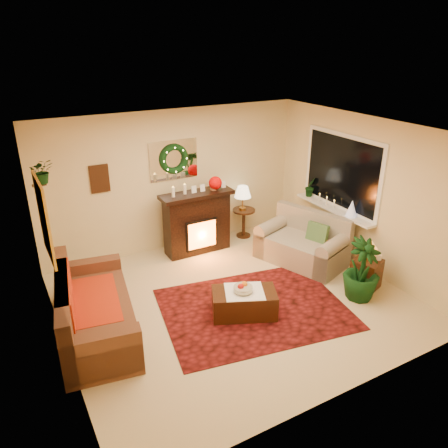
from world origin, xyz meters
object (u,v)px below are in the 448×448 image
loveseat (302,240)px  coffee_table (244,302)px  sofa (95,305)px  fireplace (197,224)px  end_table_square (366,272)px  side_table_round (244,221)px

loveseat → coffee_table: loveseat is taller
sofa → fireplace: size_ratio=1.74×
loveseat → coffee_table: (-1.75, -0.91, -0.21)m
fireplace → coffee_table: bearing=-98.0°
sofa → end_table_square: 4.18m
coffee_table → fireplace: bearing=106.3°
fireplace → end_table_square: (1.80, -2.49, -0.28)m
coffee_table → sofa: bearing=-173.2°
fireplace → sofa: bearing=-145.3°
side_table_round → end_table_square: (0.70, -2.62, -0.06)m
fireplace → end_table_square: bearing=-54.2°
fireplace → side_table_round: 1.13m
loveseat → coffee_table: 1.99m
side_table_round → fireplace: bearing=-173.2°
fireplace → loveseat: (1.45, -1.29, -0.13)m
sofa → fireplace: (2.27, 1.58, 0.12)m
fireplace → loveseat: fireplace is taller
loveseat → end_table_square: (0.36, -1.21, -0.15)m
sofa → fireplace: 2.77m
side_table_round → coffee_table: 2.72m
loveseat → side_table_round: bearing=84.3°
end_table_square → sofa: bearing=167.3°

